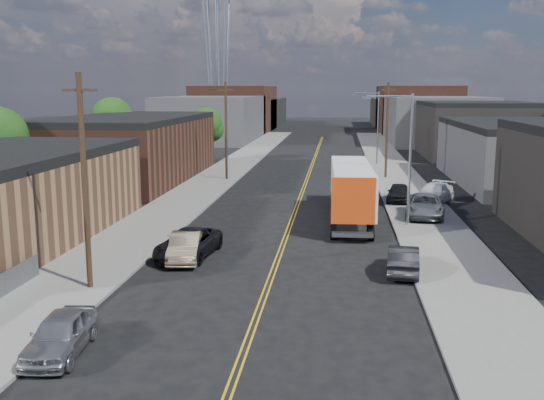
% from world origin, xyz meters
% --- Properties ---
extents(ground, '(260.00, 260.00, 0.00)m').
position_xyz_m(ground, '(0.00, 60.00, 0.00)').
color(ground, black).
rests_on(ground, ground).
extents(centerline, '(0.32, 120.00, 0.01)m').
position_xyz_m(centerline, '(0.00, 45.00, 0.01)').
color(centerline, gold).
rests_on(centerline, ground).
extents(sidewalk_left, '(5.00, 140.00, 0.15)m').
position_xyz_m(sidewalk_left, '(-9.50, 45.00, 0.07)').
color(sidewalk_left, slate).
rests_on(sidewalk_left, ground).
extents(sidewalk_right, '(5.00, 140.00, 0.15)m').
position_xyz_m(sidewalk_right, '(9.50, 45.00, 0.07)').
color(sidewalk_right, slate).
rests_on(sidewalk_right, ground).
extents(warehouse_brown, '(12.00, 26.00, 6.60)m').
position_xyz_m(warehouse_brown, '(-18.00, 44.00, 3.30)').
color(warehouse_brown, '#49281D').
rests_on(warehouse_brown, ground).
extents(industrial_right_b, '(14.00, 24.00, 6.10)m').
position_xyz_m(industrial_right_b, '(22.00, 46.00, 3.05)').
color(industrial_right_b, '#3D3E40').
rests_on(industrial_right_b, ground).
extents(industrial_right_c, '(14.00, 22.00, 7.60)m').
position_xyz_m(industrial_right_c, '(22.00, 72.00, 3.80)').
color(industrial_right_c, black).
rests_on(industrial_right_c, ground).
extents(skyline_left_a, '(16.00, 30.00, 8.00)m').
position_xyz_m(skyline_left_a, '(-20.00, 95.00, 4.00)').
color(skyline_left_a, '#3D3E40').
rests_on(skyline_left_a, ground).
extents(skyline_right_a, '(16.00, 30.00, 8.00)m').
position_xyz_m(skyline_right_a, '(20.00, 95.00, 4.00)').
color(skyline_right_a, '#3D3E40').
rests_on(skyline_right_a, ground).
extents(skyline_left_b, '(16.00, 26.00, 10.00)m').
position_xyz_m(skyline_left_b, '(-20.00, 120.00, 5.00)').
color(skyline_left_b, '#49281D').
rests_on(skyline_left_b, ground).
extents(skyline_right_b, '(16.00, 26.00, 10.00)m').
position_xyz_m(skyline_right_b, '(20.00, 120.00, 5.00)').
color(skyline_right_b, '#49281D').
rests_on(skyline_right_b, ground).
extents(skyline_left_c, '(16.00, 40.00, 7.00)m').
position_xyz_m(skyline_left_c, '(-20.00, 140.00, 3.50)').
color(skyline_left_c, black).
rests_on(skyline_left_c, ground).
extents(skyline_right_c, '(16.00, 40.00, 7.00)m').
position_xyz_m(skyline_right_c, '(20.00, 140.00, 3.50)').
color(skyline_right_c, black).
rests_on(skyline_right_c, ground).
extents(streetlight_near, '(3.39, 0.25, 9.00)m').
position_xyz_m(streetlight_near, '(7.60, 25.00, 5.33)').
color(streetlight_near, gray).
rests_on(streetlight_near, ground).
extents(streetlight_far, '(3.39, 0.25, 9.00)m').
position_xyz_m(streetlight_far, '(7.60, 60.00, 5.33)').
color(streetlight_far, gray).
rests_on(streetlight_far, ground).
extents(utility_pole_left_near, '(1.60, 0.26, 10.00)m').
position_xyz_m(utility_pole_left_near, '(-8.20, 10.00, 5.14)').
color(utility_pole_left_near, black).
rests_on(utility_pole_left_near, ground).
extents(utility_pole_left_far, '(1.60, 0.26, 10.00)m').
position_xyz_m(utility_pole_left_far, '(-8.20, 45.00, 5.14)').
color(utility_pole_left_far, black).
rests_on(utility_pole_left_far, ground).
extents(utility_pole_right, '(1.60, 0.26, 10.00)m').
position_xyz_m(utility_pole_right, '(8.20, 48.00, 5.14)').
color(utility_pole_right, black).
rests_on(utility_pole_right, ground).
extents(tree_left_mid, '(5.10, 5.04, 8.37)m').
position_xyz_m(tree_left_mid, '(-23.94, 55.00, 5.48)').
color(tree_left_mid, black).
rests_on(tree_left_mid, ground).
extents(tree_left_far, '(4.35, 4.20, 6.97)m').
position_xyz_m(tree_left_far, '(-13.94, 62.00, 4.57)').
color(tree_left_far, black).
rests_on(tree_left_far, ground).
extents(semi_truck, '(2.97, 15.52, 4.05)m').
position_xyz_m(semi_truck, '(4.17, 27.70, 2.31)').
color(semi_truck, silver).
rests_on(semi_truck, ground).
extents(car_left_a, '(2.12, 4.45, 1.47)m').
position_xyz_m(car_left_a, '(-6.40, 3.17, 0.73)').
color(car_left_a, '#95969A').
rests_on(car_left_a, ground).
extents(car_left_b, '(2.17, 4.73, 1.50)m').
position_xyz_m(car_left_b, '(-5.00, 15.35, 0.75)').
color(car_left_b, '#8F7A5E').
rests_on(car_left_b, ground).
extents(car_left_c, '(3.15, 5.80, 1.54)m').
position_xyz_m(car_left_c, '(-5.00, 16.00, 0.77)').
color(car_left_c, black).
rests_on(car_left_c, ground).
extents(car_right_oncoming, '(1.94, 4.52, 1.45)m').
position_xyz_m(car_right_oncoming, '(6.60, 14.25, 0.72)').
color(car_right_oncoming, black).
rests_on(car_right_oncoming, ground).
extents(car_right_lot_a, '(3.32, 6.02, 1.60)m').
position_xyz_m(car_right_lot_a, '(9.51, 28.00, 0.95)').
color(car_right_lot_a, '#989A9C').
rests_on(car_right_lot_a, sidewalk_right).
extents(car_right_lot_b, '(4.38, 5.86, 1.58)m').
position_xyz_m(car_right_lot_b, '(11.00, 33.47, 0.94)').
color(car_right_lot_b, silver).
rests_on(car_right_lot_b, sidewalk_right).
extents(car_right_lot_c, '(2.37, 4.49, 1.45)m').
position_xyz_m(car_right_lot_c, '(8.20, 34.00, 0.88)').
color(car_right_lot_c, black).
rests_on(car_right_lot_c, sidewalk_right).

